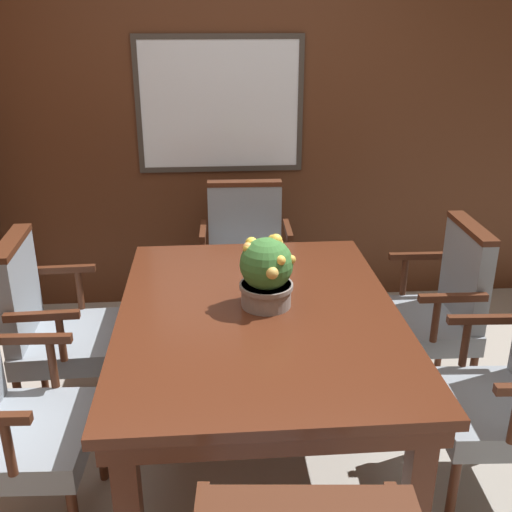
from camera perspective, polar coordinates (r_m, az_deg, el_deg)
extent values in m
plane|color=#A39E93|center=(3.04, -1.30, -18.69)|extent=(14.00, 14.00, 0.00)
cube|color=#4C2816|center=(4.16, -2.90, 11.52)|extent=(7.20, 0.06, 2.45)
cube|color=white|center=(4.09, -3.45, 14.16)|extent=(1.04, 0.01, 0.82)
cube|color=#38332D|center=(4.05, -3.60, 20.16)|extent=(1.11, 0.02, 0.04)
cube|color=#38332D|center=(4.16, -3.32, 8.30)|extent=(1.11, 0.02, 0.03)
cube|color=#38332D|center=(4.11, -11.17, 13.83)|extent=(0.03, 0.02, 0.82)
cube|color=#38332D|center=(4.13, 4.24, 14.22)|extent=(0.03, 0.02, 0.82)
cube|color=#4C2314|center=(2.34, -11.99, -22.68)|extent=(0.09, 0.09, 0.71)
cube|color=#4C2314|center=(2.42, 15.03, -21.04)|extent=(0.09, 0.09, 0.71)
cube|color=#4C2314|center=(3.53, -9.24, -5.76)|extent=(0.09, 0.09, 0.71)
cube|color=#4C2314|center=(3.58, 7.59, -5.18)|extent=(0.09, 0.09, 0.71)
cube|color=#4C2314|center=(2.73, 0.25, -6.84)|extent=(1.19, 1.61, 0.09)
cube|color=#4C2314|center=(2.69, 0.25, -5.59)|extent=(1.25, 1.67, 0.04)
cylinder|color=#472314|center=(3.78, -4.33, -6.43)|extent=(0.04, 0.04, 0.37)
cylinder|color=#472314|center=(3.80, 2.66, -6.28)|extent=(0.04, 0.04, 0.37)
cylinder|color=#472314|center=(4.16, -4.20, -3.67)|extent=(0.04, 0.04, 0.37)
cylinder|color=#472314|center=(4.17, 2.13, -3.54)|extent=(0.04, 0.04, 0.37)
cube|color=gray|center=(3.87, -0.96, -1.78)|extent=(0.53, 0.50, 0.11)
cube|color=gray|center=(3.95, -1.08, 3.35)|extent=(0.48, 0.09, 0.48)
cube|color=#472314|center=(3.87, -1.11, 6.95)|extent=(0.48, 0.10, 0.03)
cylinder|color=#472314|center=(3.77, -5.04, 0.35)|extent=(0.04, 0.04, 0.24)
cube|color=#472314|center=(3.79, -5.06, 2.42)|extent=(0.05, 0.34, 0.04)
cylinder|color=#472314|center=(3.78, 3.12, 0.49)|extent=(0.04, 0.04, 0.24)
cube|color=#472314|center=(3.81, 3.05, 2.55)|extent=(0.05, 0.34, 0.04)
cube|color=#472314|center=(1.44, 5.07, -22.50)|extent=(0.48, 0.13, 0.03)
cylinder|color=#472314|center=(3.63, 10.85, -8.11)|extent=(0.04, 0.04, 0.37)
cylinder|color=#472314|center=(3.26, 12.74, -12.13)|extent=(0.04, 0.04, 0.37)
cylinder|color=#472314|center=(3.75, 17.17, -7.71)|extent=(0.04, 0.04, 0.37)
cylinder|color=#472314|center=(3.39, 19.76, -11.49)|extent=(0.04, 0.04, 0.37)
cube|color=gray|center=(3.38, 15.52, -6.33)|extent=(0.49, 0.53, 0.11)
cube|color=gray|center=(3.33, 19.32, -1.61)|extent=(0.09, 0.48, 0.48)
cube|color=#472314|center=(3.24, 19.88, 2.56)|extent=(0.10, 0.48, 0.03)
cylinder|color=#472314|center=(3.53, 13.93, -1.82)|extent=(0.04, 0.04, 0.24)
cube|color=#472314|center=(3.50, 15.24, 0.00)|extent=(0.34, 0.04, 0.04)
cylinder|color=#472314|center=(3.07, 16.73, -5.86)|extent=(0.04, 0.04, 0.24)
cube|color=#472314|center=(3.04, 18.26, -3.80)|extent=(0.34, 0.04, 0.04)
cylinder|color=#472314|center=(3.15, -13.83, -13.58)|extent=(0.04, 0.04, 0.37)
cylinder|color=#472314|center=(3.53, -13.00, -9.26)|extent=(0.04, 0.04, 0.37)
cylinder|color=#472314|center=(3.23, -21.46, -13.54)|extent=(0.04, 0.04, 0.37)
cylinder|color=#472314|center=(3.60, -19.75, -9.35)|extent=(0.04, 0.04, 0.37)
cube|color=gray|center=(3.25, -17.48, -7.81)|extent=(0.50, 0.54, 0.11)
cube|color=gray|center=(3.16, -21.65, -3.17)|extent=(0.10, 0.48, 0.48)
cube|color=#472314|center=(3.07, -22.32, 1.17)|extent=(0.11, 0.48, 0.03)
cylinder|color=#472314|center=(2.93, -18.05, -7.43)|extent=(0.04, 0.04, 0.24)
cube|color=#472314|center=(2.89, -19.73, -5.40)|extent=(0.34, 0.05, 0.04)
cylinder|color=#472314|center=(3.40, -16.45, -3.01)|extent=(0.04, 0.04, 0.24)
cube|color=#472314|center=(3.37, -17.88, -1.22)|extent=(0.34, 0.05, 0.04)
cylinder|color=#472314|center=(3.05, 15.38, -15.09)|extent=(0.04, 0.04, 0.37)
cylinder|color=#472314|center=(2.71, 18.16, -20.84)|extent=(0.04, 0.04, 0.37)
cylinder|color=#472314|center=(3.19, 22.89, -14.34)|extent=(0.04, 0.04, 0.37)
cube|color=gray|center=(2.80, 21.43, -13.54)|extent=(0.51, 0.55, 0.11)
cylinder|color=#472314|center=(2.91, 19.31, -7.80)|extent=(0.04, 0.04, 0.24)
cube|color=#472314|center=(2.88, 20.96, -5.66)|extent=(0.34, 0.05, 0.04)
cylinder|color=#472314|center=(2.90, -14.56, -17.08)|extent=(0.04, 0.04, 0.37)
cylinder|color=#472314|center=(3.02, -22.71, -16.49)|extent=(0.04, 0.04, 0.37)
cube|color=gray|center=(2.64, -20.75, -15.83)|extent=(0.51, 0.54, 0.11)
cylinder|color=#472314|center=(2.33, -22.53, -16.45)|extent=(0.04, 0.04, 0.24)
cylinder|color=#472314|center=(2.75, -18.82, -9.61)|extent=(0.04, 0.04, 0.24)
cube|color=#472314|center=(2.71, -20.60, -7.41)|extent=(0.34, 0.05, 0.04)
cylinder|color=gray|center=(2.70, 0.98, -3.68)|extent=(0.22, 0.22, 0.11)
cylinder|color=gray|center=(2.69, 0.98, -2.84)|extent=(0.24, 0.24, 0.02)
sphere|color=#387033|center=(2.64, 1.00, -0.77)|extent=(0.24, 0.24, 0.24)
sphere|color=#EBA651|center=(2.61, -0.78, 0.83)|extent=(0.04, 0.04, 0.04)
sphere|color=gold|center=(2.61, -0.85, 0.72)|extent=(0.04, 0.04, 0.04)
sphere|color=yellow|center=(2.64, 1.91, 1.52)|extent=(0.06, 0.06, 0.06)
sphere|color=#D7C05A|center=(2.70, 1.90, 1.05)|extent=(0.05, 0.05, 0.05)
sphere|color=#DAB455|center=(2.54, 1.55, -1.62)|extent=(0.05, 0.05, 0.05)
sphere|color=yellow|center=(2.65, 1.58, 1.61)|extent=(0.04, 0.04, 0.04)
sphere|color=#EDAF4B|center=(2.68, 2.14, 1.23)|extent=(0.05, 0.05, 0.05)
sphere|color=#F1BA47|center=(2.55, 2.37, -0.43)|extent=(0.04, 0.04, 0.04)
sphere|color=gold|center=(2.62, 3.39, -0.34)|extent=(0.04, 0.04, 0.04)
sphere|color=gold|center=(2.66, -0.43, 1.20)|extent=(0.06, 0.06, 0.06)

